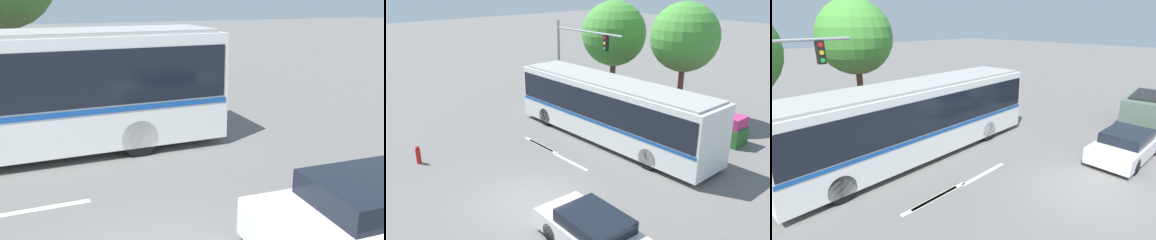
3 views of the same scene
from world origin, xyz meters
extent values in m
plane|color=slate|center=(0.00, 0.00, 0.00)|extent=(140.00, 140.00, 0.00)
cube|color=silver|center=(-2.27, 6.68, 1.72)|extent=(12.08, 2.56, 2.93)
cube|color=black|center=(-2.27, 6.68, 2.18)|extent=(11.84, 2.60, 1.41)
cube|color=#194C9E|center=(-2.27, 6.68, 1.36)|extent=(11.96, 2.59, 0.14)
cube|color=#9D9D99|center=(-2.27, 6.68, 3.23)|extent=(11.60, 2.36, 0.10)
cylinder|color=black|center=(-6.37, 5.56, 0.50)|extent=(1.00, 0.30, 1.00)
cylinder|color=black|center=(-6.38, 7.78, 0.50)|extent=(1.00, 0.30, 1.00)
cylinder|color=black|center=(1.23, 5.59, 0.50)|extent=(1.00, 0.30, 1.00)
cylinder|color=black|center=(1.22, 7.81, 0.50)|extent=(1.00, 0.30, 1.00)
cube|color=silver|center=(3.84, -0.14, 0.51)|extent=(4.44, 2.01, 0.66)
cube|color=black|center=(3.73, -0.13, 1.06)|extent=(2.25, 1.70, 0.42)
cylinder|color=black|center=(5.23, 0.62, 0.33)|extent=(0.67, 0.25, 0.67)
cylinder|color=black|center=(5.16, -1.00, 0.33)|extent=(0.67, 0.25, 0.67)
cylinder|color=black|center=(2.57, 0.73, 0.33)|extent=(0.67, 0.25, 0.67)
cylinder|color=black|center=(2.50, -0.89, 0.33)|extent=(0.67, 0.25, 0.67)
cube|color=#516656|center=(9.60, 0.55, 0.95)|extent=(4.78, 2.34, 1.48)
cube|color=black|center=(9.60, 0.55, 1.27)|extent=(4.60, 2.35, 0.50)
cube|color=black|center=(9.60, 0.55, 1.73)|extent=(3.37, 1.83, 0.08)
cylinder|color=black|center=(10.90, 1.51, 0.34)|extent=(0.71, 0.32, 0.69)
cylinder|color=black|center=(8.14, 1.26, 0.34)|extent=(0.71, 0.32, 0.69)
cylinder|color=gray|center=(-6.65, 9.03, 5.08)|extent=(5.69, 0.12, 0.12)
cube|color=black|center=(-5.05, 9.03, 4.58)|extent=(0.30, 0.22, 0.90)
cylinder|color=red|center=(-5.05, 8.91, 4.88)|extent=(0.18, 0.02, 0.18)
cylinder|color=yellow|center=(-5.05, 8.91, 4.58)|extent=(0.18, 0.02, 0.18)
cylinder|color=green|center=(-5.05, 8.91, 4.28)|extent=(0.18, 0.02, 0.18)
cube|color=#286028|center=(-1.13, 11.07, 0.48)|extent=(7.94, 1.19, 0.95)
cube|color=#B22D6B|center=(-1.13, 11.07, 1.24)|extent=(7.78, 1.13, 0.56)
cylinder|color=brown|center=(-1.92, 12.27, 1.76)|extent=(0.34, 0.34, 3.52)
sphere|color=#479338|center=(-1.92, 12.27, 4.95)|extent=(3.99, 3.99, 3.99)
cube|color=silver|center=(-3.88, 3.47, 0.01)|extent=(2.40, 0.16, 0.01)
cube|color=silver|center=(-1.63, 3.38, 0.01)|extent=(2.40, 0.16, 0.01)
cube|color=silver|center=(-4.27, 3.49, 0.01)|extent=(2.40, 0.16, 0.01)
camera|label=1|loc=(-1.42, -4.82, 4.07)|focal=39.36mm
camera|label=2|loc=(11.23, -7.37, 8.15)|focal=36.88mm
camera|label=3|loc=(-9.76, -3.34, 5.76)|focal=27.90mm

